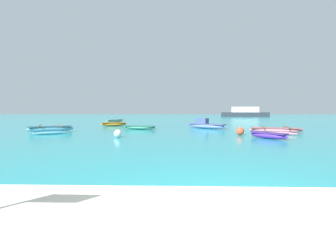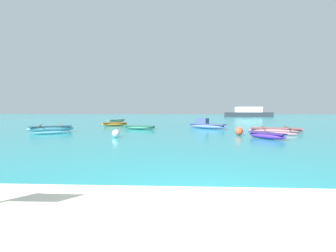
% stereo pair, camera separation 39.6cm
% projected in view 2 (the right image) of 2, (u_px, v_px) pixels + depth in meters
% --- Properties ---
extents(ground_plane, '(240.00, 240.00, 0.00)m').
position_uv_depth(ground_plane, '(221.00, 217.00, 3.38)').
color(ground_plane, teal).
extents(moored_boat_0, '(1.81, 2.15, 0.37)m').
position_uv_depth(moored_boat_0, '(267.00, 135.00, 12.92)').
color(moored_boat_0, '#522BAF').
rests_on(moored_boat_0, ground_plane).
extents(moored_boat_1, '(3.75, 3.73, 0.45)m').
position_uv_depth(moored_boat_1, '(275.00, 130.00, 16.36)').
color(moored_boat_1, pink).
rests_on(moored_boat_1, ground_plane).
extents(moored_boat_2, '(3.81, 4.43, 0.54)m').
position_uv_depth(moored_boat_2, '(51.00, 129.00, 17.17)').
color(moored_boat_2, '#59A3BC').
rests_on(moored_boat_2, ground_plane).
extents(moored_boat_3, '(2.86, 1.68, 0.39)m').
position_uv_depth(moored_boat_3, '(115.00, 124.00, 24.33)').
color(moored_boat_3, orange).
rests_on(moored_boat_3, ground_plane).
extents(moored_boat_4, '(2.07, 3.37, 0.43)m').
position_uv_depth(moored_boat_4, '(116.00, 121.00, 31.61)').
color(moored_boat_4, '#88B88D').
rests_on(moored_boat_4, ground_plane).
extents(moored_boat_5, '(3.48, 3.05, 0.96)m').
position_uv_depth(moored_boat_5, '(206.00, 125.00, 20.52)').
color(moored_boat_5, '#6078CB').
rests_on(moored_boat_5, ground_plane).
extents(moored_boat_6, '(3.01, 1.24, 0.33)m').
position_uv_depth(moored_boat_6, '(139.00, 127.00, 19.66)').
color(moored_boat_6, '#348D72').
rests_on(moored_boat_6, ground_plane).
extents(mooring_buoy_0, '(0.47, 0.47, 0.47)m').
position_uv_depth(mooring_buoy_0, '(116.00, 133.00, 13.68)').
color(mooring_buoy_0, white).
rests_on(mooring_buoy_0, ground_plane).
extents(mooring_buoy_1, '(0.54, 0.54, 0.54)m').
position_uv_depth(mooring_buoy_1, '(239.00, 131.00, 14.87)').
color(mooring_buoy_1, '#E54C2D').
rests_on(mooring_buoy_1, ground_plane).
extents(distant_ferry, '(12.80, 2.82, 2.82)m').
position_uv_depth(distant_ferry, '(248.00, 113.00, 62.84)').
color(distant_ferry, '#2D333D').
rests_on(distant_ferry, ground_plane).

